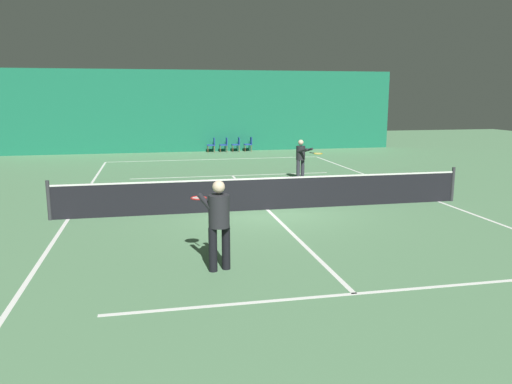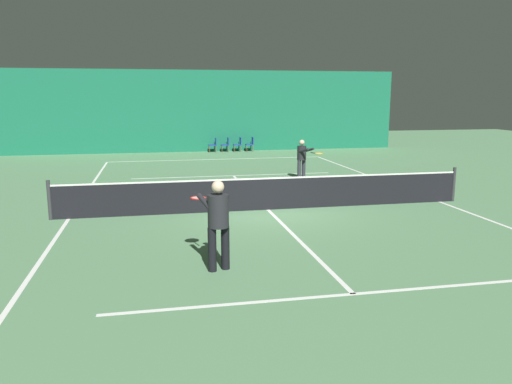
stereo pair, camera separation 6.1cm
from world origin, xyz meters
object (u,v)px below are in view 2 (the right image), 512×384
Objects in this scene: courtside_chair_3 at (251,143)px; courtside_chair_1 at (226,144)px; tennis_net at (268,192)px; courtside_chair_2 at (238,143)px; player_far at (302,156)px; courtside_chair_0 at (214,144)px; player_near at (217,218)px.

courtside_chair_1 is at bearing -90.00° from courtside_chair_3.
tennis_net is 14.29× the size of courtside_chair_3.
player_far is at bearing 4.64° from courtside_chair_2.
tennis_net is 14.29× the size of courtside_chair_0.
tennis_net is 7.71× the size of player_far.
player_far is 1.85× the size of courtside_chair_2.
tennis_net is 15.45m from courtside_chair_3.
courtside_chair_0 and courtside_chair_2 have the same top height.
courtside_chair_1 is 1.00× the size of courtside_chair_2.
player_near reaches higher than player_far.
courtside_chair_3 is (2.45, 15.25, -0.03)m from tennis_net.
courtside_chair_1 is 1.47m from courtside_chair_3.
player_near is 20.50m from courtside_chair_3.
player_far is at bearing 8.68° from courtside_chair_1.
courtside_chair_2 is (1.71, 15.25, -0.03)m from tennis_net.
courtside_chair_1 is (0.98, 15.25, -0.03)m from tennis_net.
courtside_chair_0 and courtside_chair_3 have the same top height.
tennis_net is at bearing -3.67° from courtside_chair_1.
player_near reaches higher than courtside_chair_1.
courtside_chair_2 is at bearing -26.93° from player_near.
courtside_chair_1 is (-1.56, 10.24, -0.42)m from player_far.
courtside_chair_1 is at bearing -24.88° from player_near.
courtside_chair_2 is at bearing 157.91° from player_far.
player_far is 1.85× the size of courtside_chair_0.
player_near is 20.23m from courtside_chair_1.
tennis_net is 15.35m from courtside_chair_2.
courtside_chair_1 is at bearing 90.00° from courtside_chair_0.
courtside_chair_0 is at bearing -90.00° from courtside_chair_3.
player_far is 1.85× the size of courtside_chair_3.
tennis_net is at bearing -39.73° from player_near.
courtside_chair_3 is (1.47, 0.00, 0.00)m from courtside_chair_1.
courtside_chair_1 is at bearing 86.33° from tennis_net.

